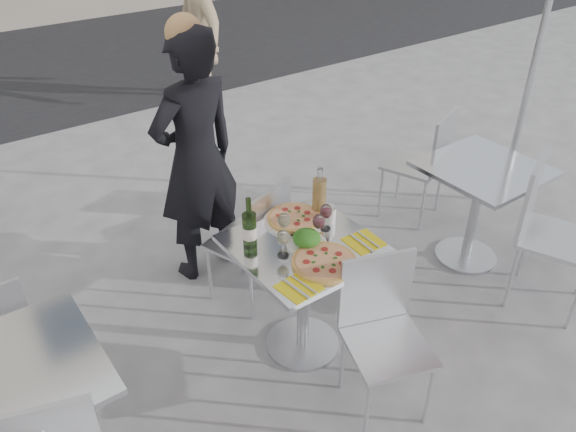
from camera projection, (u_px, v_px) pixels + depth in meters
ground at (302, 345)px, 3.39m from camera, size 80.00×80.00×0.00m
street_asphalt at (22, 66)px, 7.81m from camera, size 24.00×5.00×0.00m
main_table at (304, 275)px, 3.10m from camera, size 0.72×0.72×0.75m
side_table_left at (20, 407)px, 2.36m from camera, size 0.72×0.72×0.75m
side_table_right at (479, 194)px, 3.83m from camera, size 0.72×0.72×0.75m
chair_far at (256, 236)px, 3.45m from camera, size 0.51×0.52×0.87m
chair_near at (382, 323)px, 2.82m from camera, size 0.50×0.51×0.86m
side_chair_rfar at (427, 157)px, 4.29m from camera, size 0.54×0.54×0.91m
side_chair_rnear at (546, 222)px, 3.46m from camera, size 0.59×0.60×0.99m
woman_diner at (196, 159)px, 3.57m from camera, size 0.68×0.50×1.71m
pedestrian_b at (193, 24)px, 6.39m from camera, size 0.65×1.11×1.70m
pizza_near at (324, 262)px, 2.84m from camera, size 0.34×0.34×0.02m
pizza_far at (294, 218)px, 3.16m from camera, size 0.34×0.34×0.03m
salad_plate at (307, 239)px, 2.96m from camera, size 0.22×0.22×0.09m
wine_bottle at (250, 228)px, 2.91m from camera, size 0.08×0.08×0.29m
carafe at (319, 195)px, 3.18m from camera, size 0.08×0.08×0.29m
sugar_shaker at (330, 214)px, 3.13m from camera, size 0.06×0.06×0.11m
wineglass_white_a at (283, 238)px, 2.84m from camera, size 0.07×0.07×0.16m
wineglass_white_b at (284, 221)px, 2.97m from camera, size 0.07×0.07×0.16m
wineglass_red_a at (319, 222)px, 2.96m from camera, size 0.07×0.07×0.16m
wineglass_red_b at (326, 212)px, 3.05m from camera, size 0.07×0.07×0.16m
napkin_left at (299, 287)px, 2.68m from camera, size 0.20×0.20×0.01m
napkin_right at (364, 241)px, 3.00m from camera, size 0.19×0.20×0.01m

